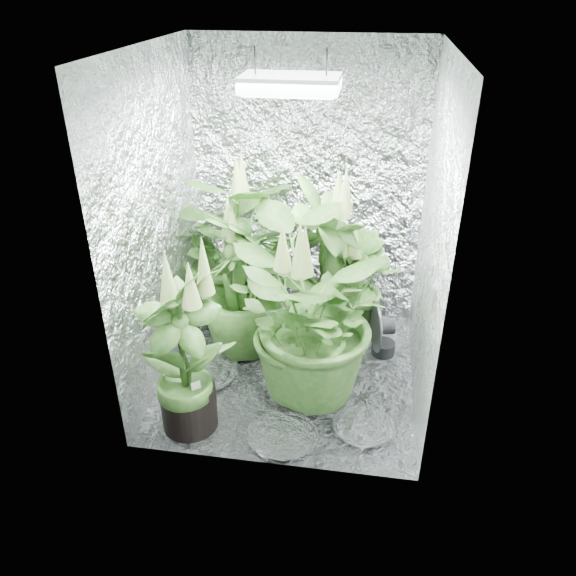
% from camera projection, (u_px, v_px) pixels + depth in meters
% --- Properties ---
extents(ground, '(1.60, 1.60, 0.00)m').
position_uv_depth(ground, '(290.00, 372.00, 3.73)').
color(ground, silver).
rests_on(ground, ground).
extents(walls, '(1.62, 1.62, 2.00)m').
position_uv_depth(walls, '(290.00, 234.00, 3.24)').
color(walls, silver).
rests_on(walls, ground).
extents(ceiling, '(1.60, 1.60, 0.01)m').
position_uv_depth(ceiling, '(291.00, 47.00, 2.74)').
color(ceiling, silver).
rests_on(ceiling, walls).
extents(grow_lamp, '(0.50, 0.30, 0.22)m').
position_uv_depth(grow_lamp, '(291.00, 84.00, 2.83)').
color(grow_lamp, gray).
rests_on(grow_lamp, ceiling).
extents(plant_a, '(1.36, 1.36, 1.29)m').
position_uv_depth(plant_a, '(237.00, 245.00, 4.00)').
color(plant_a, black).
rests_on(plant_a, ground).
extents(plant_b, '(0.81, 0.81, 1.29)m').
position_uv_depth(plant_b, '(322.00, 269.00, 3.73)').
color(plant_b, black).
rests_on(plant_b, ground).
extents(plant_c, '(0.56, 0.56, 0.85)m').
position_uv_depth(plant_c, '(356.00, 287.00, 3.96)').
color(plant_c, black).
rests_on(plant_c, ground).
extents(plant_d, '(0.80, 0.80, 1.11)m').
position_uv_depth(plant_d, '(241.00, 286.00, 3.71)').
color(plant_d, black).
rests_on(plant_d, ground).
extents(plant_e, '(1.14, 1.14, 1.22)m').
position_uv_depth(plant_e, '(307.00, 319.00, 3.23)').
color(plant_e, black).
rests_on(plant_e, ground).
extents(plant_f, '(0.72, 0.72, 1.14)m').
position_uv_depth(plant_f, '(183.00, 352.00, 3.05)').
color(plant_f, black).
rests_on(plant_f, ground).
extents(circulation_fan, '(0.19, 0.35, 0.41)m').
position_uv_depth(circulation_fan, '(380.00, 333.00, 3.82)').
color(circulation_fan, black).
rests_on(circulation_fan, ground).
extents(plant_label, '(0.06, 0.05, 0.09)m').
position_uv_depth(plant_label, '(197.00, 389.00, 3.11)').
color(plant_label, white).
rests_on(plant_label, plant_f).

